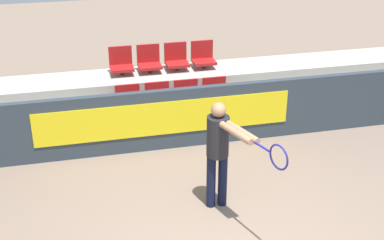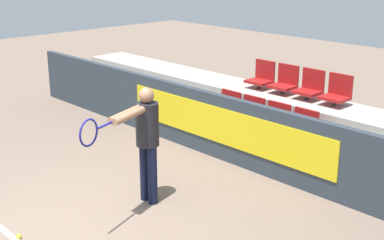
# 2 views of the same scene
# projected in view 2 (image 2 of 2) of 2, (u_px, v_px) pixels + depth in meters

# --- Properties ---
(ground_plane) EXTENTS (30.00, 30.00, 0.00)m
(ground_plane) POSITION_uv_depth(u_px,v_px,m) (61.00, 230.00, 6.58)
(ground_plane) COLOR #7A6656
(barrier_wall) EXTENTS (11.71, 0.14, 1.08)m
(barrier_wall) POSITION_uv_depth(u_px,v_px,m) (235.00, 132.00, 8.50)
(barrier_wall) COLOR #2D3842
(barrier_wall) RESTS_ON ground
(bleacher_tier_front) EXTENTS (11.31, 0.92, 0.42)m
(bleacher_tier_front) POSITION_uv_depth(u_px,v_px,m) (257.00, 143.00, 8.95)
(bleacher_tier_front) COLOR #ADA89E
(bleacher_tier_front) RESTS_ON ground
(bleacher_tier_middle) EXTENTS (11.31, 0.92, 0.84)m
(bleacher_tier_middle) POSITION_uv_depth(u_px,v_px,m) (291.00, 120.00, 9.49)
(bleacher_tier_middle) COLOR #ADA89E
(bleacher_tier_middle) RESTS_ON ground
(stadium_chair_0) EXTENTS (0.44, 0.37, 0.51)m
(stadium_chair_0) POSITION_uv_depth(u_px,v_px,m) (227.00, 108.00, 9.45)
(stadium_chair_0) COLOR #333333
(stadium_chair_0) RESTS_ON bleacher_tier_front
(stadium_chair_1) EXTENTS (0.44, 0.37, 0.51)m
(stadium_chair_1) POSITION_uv_depth(u_px,v_px,m) (250.00, 114.00, 9.08)
(stadium_chair_1) COLOR #333333
(stadium_chair_1) RESTS_ON bleacher_tier_front
(stadium_chair_2) EXTENTS (0.44, 0.37, 0.51)m
(stadium_chair_2) POSITION_uv_depth(u_px,v_px,m) (275.00, 121.00, 8.71)
(stadium_chair_2) COLOR #333333
(stadium_chair_2) RESTS_ON bleacher_tier_front
(stadium_chair_3) EXTENTS (0.44, 0.37, 0.51)m
(stadium_chair_3) POSITION_uv_depth(u_px,v_px,m) (302.00, 129.00, 8.34)
(stadium_chair_3) COLOR #333333
(stadium_chair_3) RESTS_ON bleacher_tier_front
(stadium_chair_4) EXTENTS (0.44, 0.37, 0.51)m
(stadium_chair_4) POSITION_uv_depth(u_px,v_px,m) (262.00, 77.00, 9.93)
(stadium_chair_4) COLOR #333333
(stadium_chair_4) RESTS_ON bleacher_tier_middle
(stadium_chair_5) EXTENTS (0.44, 0.37, 0.51)m
(stadium_chair_5) POSITION_uv_depth(u_px,v_px,m) (285.00, 82.00, 9.56)
(stadium_chair_5) COLOR #333333
(stadium_chair_5) RESTS_ON bleacher_tier_middle
(stadium_chair_6) EXTENTS (0.44, 0.37, 0.51)m
(stadium_chair_6) POSITION_uv_depth(u_px,v_px,m) (310.00, 87.00, 9.19)
(stadium_chair_6) COLOR #333333
(stadium_chair_6) RESTS_ON bleacher_tier_middle
(stadium_chair_7) EXTENTS (0.44, 0.37, 0.51)m
(stadium_chair_7) POSITION_uv_depth(u_px,v_px,m) (337.00, 93.00, 8.82)
(stadium_chair_7) COLOR #333333
(stadium_chair_7) RESTS_ON bleacher_tier_middle
(tennis_player) EXTENTS (0.62, 1.46, 1.61)m
(tennis_player) POSITION_uv_depth(u_px,v_px,m) (144.00, 135.00, 6.98)
(tennis_player) COLOR black
(tennis_player) RESTS_ON ground
(tennis_ball) EXTENTS (0.07, 0.07, 0.07)m
(tennis_ball) POSITION_uv_depth(u_px,v_px,m) (19.00, 236.00, 6.37)
(tennis_ball) COLOR #CCDB33
(tennis_ball) RESTS_ON ground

